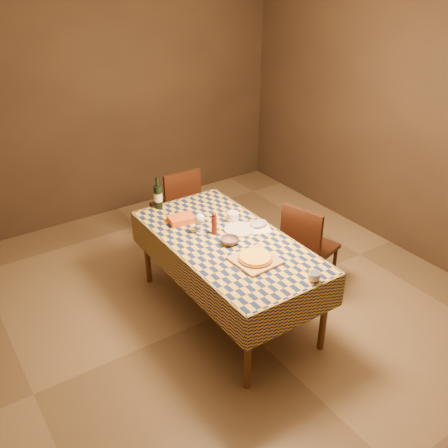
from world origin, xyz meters
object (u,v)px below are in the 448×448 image
object	(u,v)px
bowl	(230,241)
wine_bottle	(158,196)
chair_far	(178,204)
cutting_board	(255,260)
chair_right	(306,244)
dining_table	(227,247)
white_plate	(239,229)
pizza	(255,258)

from	to	relation	value
bowl	wine_bottle	bearing A→B (deg)	101.69
wine_bottle	chair_far	xyz separation A→B (m)	(0.43, 0.40, -0.37)
cutting_board	chair_far	world-z (taller)	chair_far
cutting_board	wine_bottle	distance (m)	1.28
chair_right	dining_table	bearing A→B (deg)	170.55
white_plate	chair_far	size ratio (longest dim) A/B	0.29
dining_table	pizza	xyz separation A→B (m)	(-0.00, -0.40, 0.11)
cutting_board	chair_right	bearing A→B (deg)	18.27
white_plate	wine_bottle	bearing A→B (deg)	116.29
bowl	chair_right	distance (m)	0.86
white_plate	chair_far	world-z (taller)	chair_far
white_plate	dining_table	bearing A→B (deg)	-156.54
dining_table	wine_bottle	distance (m)	0.91
pizza	chair_right	world-z (taller)	chair_right
cutting_board	chair_far	distance (m)	1.70
chair_far	dining_table	bearing A→B (deg)	-99.91
dining_table	wine_bottle	world-z (taller)	wine_bottle
chair_right	cutting_board	bearing A→B (deg)	-161.73
wine_bottle	chair_far	world-z (taller)	wine_bottle
cutting_board	chair_right	distance (m)	0.88
white_plate	chair_right	size ratio (longest dim) A/B	0.29
bowl	dining_table	bearing A→B (deg)	74.98
pizza	bowl	xyz separation A→B (m)	(-0.01, 0.34, -0.01)
wine_bottle	bowl	bearing A→B (deg)	-78.31
bowl	chair_right	bearing A→B (deg)	-5.24
white_plate	chair_right	xyz separation A→B (m)	(0.62, -0.21, -0.25)
cutting_board	wine_bottle	xyz separation A→B (m)	(-0.20, 1.26, 0.11)
bowl	chair_far	world-z (taller)	chair_far
pizza	wine_bottle	bearing A→B (deg)	99.08
cutting_board	pizza	world-z (taller)	pizza
chair_far	chair_right	distance (m)	1.51
white_plate	chair_far	xyz separation A→B (m)	(0.04, 1.19, -0.25)
pizza	cutting_board	bearing A→B (deg)	0.00
bowl	white_plate	xyz separation A→B (m)	(0.20, 0.14, -0.02)
cutting_board	chair_right	world-z (taller)	chair_right
cutting_board	bowl	xyz separation A→B (m)	(-0.01, 0.34, 0.01)
cutting_board	pizza	xyz separation A→B (m)	(0.00, 0.00, 0.02)
bowl	white_plate	bearing A→B (deg)	34.86
wine_bottle	white_plate	bearing A→B (deg)	-63.71
wine_bottle	white_plate	xyz separation A→B (m)	(0.39, -0.78, -0.11)
cutting_board	chair_far	bearing A→B (deg)	82.28
chair_right	bowl	bearing A→B (deg)	174.76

